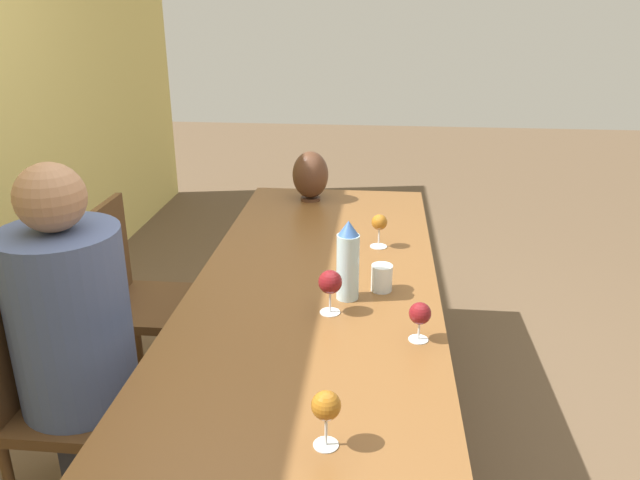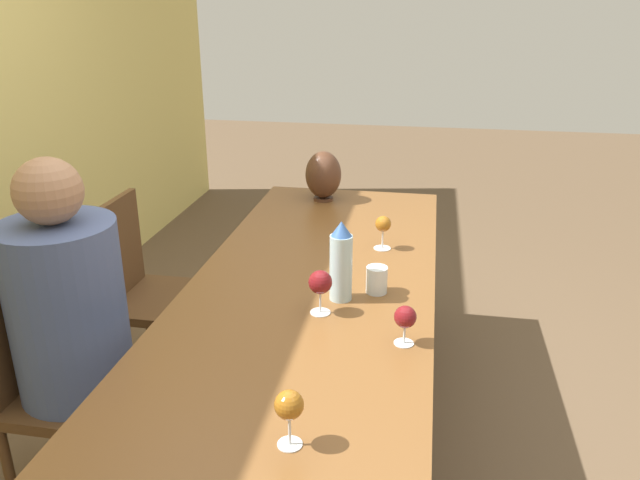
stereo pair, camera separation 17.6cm
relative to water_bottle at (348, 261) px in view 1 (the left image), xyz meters
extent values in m
plane|color=brown|center=(0.04, 0.12, -0.88)|extent=(14.00, 14.00, 0.00)
cube|color=brown|center=(0.04, 0.12, -0.16)|extent=(2.49, 0.88, 0.04)
cylinder|color=brown|center=(1.19, -0.22, -0.53)|extent=(0.07, 0.07, 0.71)
cylinder|color=brown|center=(1.19, 0.46, -0.53)|extent=(0.07, 0.07, 0.71)
cylinder|color=#ADCCD6|center=(0.00, 0.00, -0.02)|extent=(0.08, 0.08, 0.23)
cone|color=#33599E|center=(0.00, 0.00, 0.12)|extent=(0.07, 0.07, 0.05)
cylinder|color=silver|center=(0.07, -0.12, -0.09)|extent=(0.07, 0.07, 0.10)
cylinder|color=#4C2D1E|center=(1.09, 0.25, -0.13)|extent=(0.10, 0.10, 0.01)
ellipsoid|color=#4C2D1E|center=(1.09, 0.25, 0.00)|extent=(0.18, 0.18, 0.24)
cylinder|color=silver|center=(-0.76, 0.01, -0.14)|extent=(0.06, 0.06, 0.00)
cylinder|color=silver|center=(-0.76, 0.01, -0.09)|extent=(0.01, 0.01, 0.08)
sphere|color=#995B19|center=(-0.76, 0.01, -0.03)|extent=(0.07, 0.07, 0.07)
cylinder|color=silver|center=(-0.11, 0.05, -0.14)|extent=(0.07, 0.07, 0.00)
cylinder|color=silver|center=(-0.11, 0.05, -0.10)|extent=(0.01, 0.01, 0.07)
sphere|color=maroon|center=(-0.11, 0.05, -0.03)|extent=(0.08, 0.08, 0.08)
cylinder|color=silver|center=(-0.26, -0.23, -0.14)|extent=(0.06, 0.06, 0.00)
cylinder|color=silver|center=(-0.26, -0.23, -0.10)|extent=(0.01, 0.01, 0.06)
sphere|color=maroon|center=(-0.26, -0.23, -0.05)|extent=(0.07, 0.07, 0.07)
cylinder|color=silver|center=(0.48, -0.10, -0.14)|extent=(0.07, 0.07, 0.00)
cylinder|color=silver|center=(0.48, -0.10, -0.09)|extent=(0.01, 0.01, 0.08)
sphere|color=#995B19|center=(0.48, -0.10, -0.03)|extent=(0.07, 0.07, 0.07)
cube|color=brown|center=(-0.24, 0.88, -0.46)|extent=(0.44, 0.44, 0.04)
cube|color=brown|center=(-0.24, 1.08, -0.22)|extent=(0.40, 0.03, 0.45)
cylinder|color=brown|center=(-0.05, 0.69, -0.68)|extent=(0.04, 0.04, 0.40)
cylinder|color=brown|center=(-0.05, 1.07, -0.68)|extent=(0.04, 0.04, 0.40)
cube|color=brown|center=(0.48, 0.88, -0.46)|extent=(0.44, 0.44, 0.04)
cube|color=brown|center=(0.48, 1.08, -0.22)|extent=(0.40, 0.03, 0.45)
cylinder|color=brown|center=(0.29, 0.69, -0.68)|extent=(0.04, 0.04, 0.40)
cylinder|color=brown|center=(0.67, 0.69, -0.68)|extent=(0.04, 0.04, 0.40)
cylinder|color=brown|center=(0.29, 1.07, -0.68)|extent=(0.04, 0.04, 0.40)
cylinder|color=brown|center=(0.67, 1.07, -0.68)|extent=(0.04, 0.04, 0.40)
cube|color=#2D2D38|center=(-0.24, 0.81, -0.66)|extent=(0.28, 0.21, 0.44)
cylinder|color=#475684|center=(-0.24, 0.88, -0.14)|extent=(0.38, 0.38, 0.61)
sphere|color=#9E7051|center=(-0.24, 0.88, 0.27)|extent=(0.21, 0.21, 0.21)
camera|label=1|loc=(-1.93, -0.10, 0.83)|focal=35.00mm
camera|label=2|loc=(-1.90, -0.27, 0.83)|focal=35.00mm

